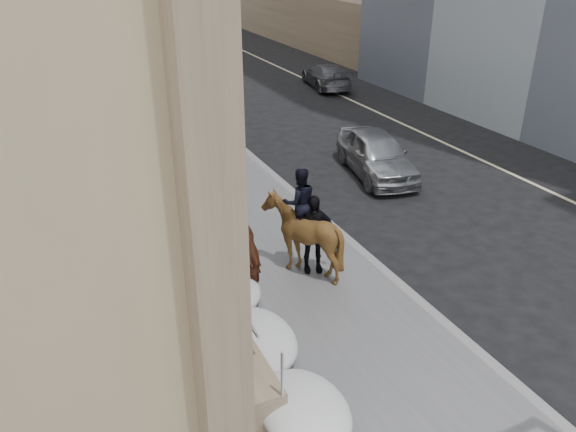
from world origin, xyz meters
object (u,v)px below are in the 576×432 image
at_px(mounted_horse_left, 232,230).
at_px(mounted_horse_right, 301,231).
at_px(pedestrian, 312,234).
at_px(car_silver, 376,154).
at_px(car_grey, 326,76).

relative_size(mounted_horse_left, mounted_horse_right, 1.10).
xyz_separation_m(pedestrian, car_silver, (5.05, 4.97, -0.35)).
height_order(mounted_horse_left, pedestrian, mounted_horse_left).
relative_size(pedestrian, car_grey, 0.44).
xyz_separation_m(mounted_horse_right, pedestrian, (0.26, -0.08, -0.10)).
distance_m(mounted_horse_left, mounted_horse_right, 1.68).
xyz_separation_m(mounted_horse_right, car_grey, (9.92, 17.23, -0.56)).
xyz_separation_m(mounted_horse_left, car_grey, (11.47, 16.59, -0.63)).
xyz_separation_m(mounted_horse_left, mounted_horse_right, (1.55, -0.64, -0.07)).
distance_m(mounted_horse_right, pedestrian, 0.29).
bearing_deg(pedestrian, mounted_horse_right, -178.88).
bearing_deg(car_grey, pedestrian, 71.52).
bearing_deg(car_silver, pedestrian, -123.78).
bearing_deg(car_silver, car_grey, 81.23).
distance_m(mounted_horse_left, car_grey, 20.18).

